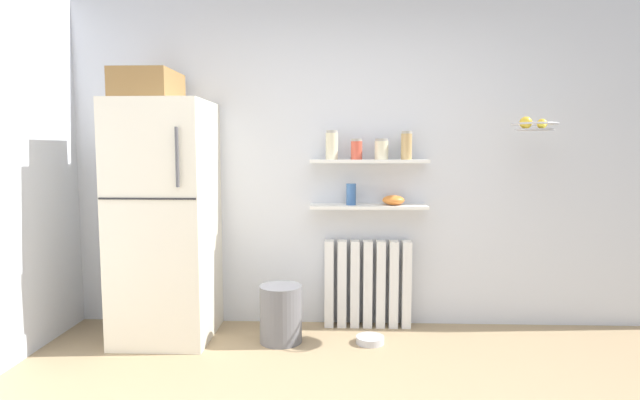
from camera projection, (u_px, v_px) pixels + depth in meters
back_wall at (348, 164)px, 4.12m from camera, size 7.04×0.10×2.60m
refrigerator at (165, 215)px, 3.81m from camera, size 0.68×0.74×1.98m
radiator at (368, 284)px, 4.08m from camera, size 0.69×0.12×0.69m
wall_shelf_lower at (368, 207)px, 3.99m from camera, size 0.91×0.22×0.02m
wall_shelf_upper at (369, 161)px, 3.96m from camera, size 0.91×0.22×0.02m
storage_jar_0 at (332, 145)px, 3.95m from camera, size 0.09×0.09×0.23m
storage_jar_1 at (357, 149)px, 3.95m from camera, size 0.09×0.09×0.16m
storage_jar_2 at (381, 149)px, 3.94m from camera, size 0.11×0.11×0.16m
storage_jar_3 at (406, 146)px, 3.93m from camera, size 0.08×0.08×0.22m
vase at (351, 194)px, 3.99m from camera, size 0.08×0.08×0.17m
shelf_bowl at (393, 200)px, 3.98m from camera, size 0.17×0.17×0.08m
trash_bin at (281, 314)px, 3.76m from camera, size 0.31×0.31×0.42m
pet_food_bowl at (370, 340)px, 3.75m from camera, size 0.21×0.21×0.05m
hanging_fruit_basket at (534, 125)px, 3.65m from camera, size 0.32×0.32×0.10m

